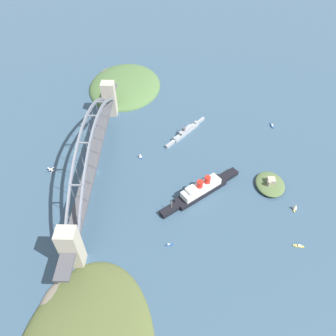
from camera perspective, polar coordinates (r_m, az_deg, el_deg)
name	(u,v)px	position (r m, az deg, el deg)	size (l,w,h in m)	color
ground_plane	(98,172)	(371.59, -12.33, -0.69)	(1400.00, 1400.00, 0.00)	#334C60
harbor_arch_bridge	(94,155)	(353.00, -13.00, 2.32)	(282.44, 16.52, 65.55)	#ADA38E
headland_west_shore	(124,86)	(509.69, -7.79, 14.25)	(132.03, 106.96, 25.51)	#476638
ocean_liner	(201,190)	(339.61, 5.91, -3.83)	(69.02, 86.33, 20.34)	black
naval_cruiser	(186,132)	(411.54, 3.14, 6.47)	(60.97, 51.31, 17.27)	gray
fort_island_mid_harbor	(270,184)	(363.57, 17.67, -2.70)	(37.23, 30.92, 12.06)	#4C6038
seaplane_taxiing_near_bridge	(51,170)	(386.47, -20.02, -0.27)	(8.39, 8.65, 4.59)	#B7B7B2
small_boat_0	(295,207)	(350.55, 21.67, -6.41)	(7.73, 5.44, 8.47)	gold
small_boat_1	(299,246)	(328.00, 22.20, -12.70)	(3.58, 10.06, 1.96)	gold
small_boat_2	(169,245)	(305.42, 0.18, -13.48)	(2.19, 7.21, 2.08)	#234C8C
small_boat_3	(140,156)	(379.20, -4.98, 2.22)	(6.41, 5.33, 6.32)	#234C8C
small_boat_4	(272,125)	(445.64, 17.95, 7.21)	(11.78, 3.06, 2.46)	#234C8C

